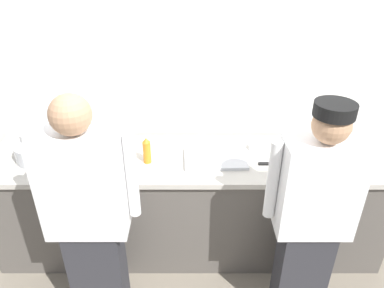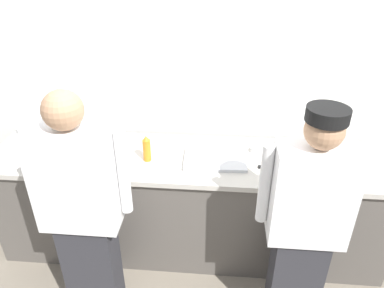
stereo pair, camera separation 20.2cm
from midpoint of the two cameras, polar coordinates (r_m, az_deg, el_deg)
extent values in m
plane|color=slate|center=(3.06, 1.06, -20.52)|extent=(9.00, 9.00, 0.00)
cube|color=white|center=(2.99, 2.48, 10.19)|extent=(4.88, 0.10, 2.71)
cube|color=#56514C|center=(3.03, 1.64, -9.76)|extent=(3.05, 0.66, 0.86)
cube|color=#B7B2A8|center=(2.76, 1.78, -2.51)|extent=(3.11, 0.71, 0.04)
cube|color=#2D2D33|center=(2.65, -13.19, -18.52)|extent=(0.34, 0.20, 0.82)
cube|color=white|center=(2.17, -15.37, -5.46)|extent=(0.48, 0.24, 0.65)
cylinder|color=white|center=(2.29, -21.61, -3.69)|extent=(0.07, 0.07, 0.55)
cylinder|color=white|center=(2.11, -8.14, -4.64)|extent=(0.07, 0.07, 0.55)
sphere|color=tan|center=(1.96, -17.06, 5.10)|extent=(0.22, 0.22, 0.22)
cube|color=#2D2D33|center=(2.67, 18.11, -19.66)|extent=(0.32, 0.20, 0.78)
cube|color=white|center=(2.21, 20.90, -7.66)|extent=(0.45, 0.24, 0.61)
cylinder|color=white|center=(2.16, 14.12, -6.29)|extent=(0.07, 0.07, 0.52)
cylinder|color=white|center=(2.31, 27.05, -6.44)|extent=(0.07, 0.07, 0.52)
sphere|color=tan|center=(2.00, 23.00, 1.95)|extent=(0.21, 0.21, 0.21)
cylinder|color=black|center=(1.97, 23.51, 4.25)|extent=(0.22, 0.22, 0.07)
cylinder|color=white|center=(2.80, -10.88, -1.92)|extent=(0.22, 0.22, 0.01)
cylinder|color=white|center=(2.80, -10.90, -1.71)|extent=(0.22, 0.22, 0.01)
cylinder|color=white|center=(2.79, -10.92, -1.50)|extent=(0.22, 0.22, 0.01)
cylinder|color=white|center=(2.79, -10.94, -1.28)|extent=(0.22, 0.22, 0.01)
cylinder|color=white|center=(2.78, -10.97, -1.07)|extent=(0.22, 0.22, 0.01)
cylinder|color=white|center=(2.77, -10.99, -0.86)|extent=(0.22, 0.22, 0.01)
cylinder|color=white|center=(2.77, -11.01, -0.64)|extent=(0.22, 0.22, 0.01)
cylinder|color=white|center=(2.76, -11.04, -0.43)|extent=(0.22, 0.22, 0.01)
cylinder|color=#B7BABF|center=(2.99, -20.77, -0.06)|extent=(0.32, 0.32, 0.13)
cube|color=#B7BABF|center=(2.71, 5.81, -2.49)|extent=(0.47, 0.32, 0.02)
cylinder|color=orange|center=(2.68, -5.03, -1.03)|extent=(0.06, 0.06, 0.17)
cone|color=orange|center=(2.63, -5.13, 0.91)|extent=(0.05, 0.05, 0.04)
cylinder|color=white|center=(2.87, 12.15, -0.91)|extent=(0.09, 0.09, 0.04)
cylinder|color=orange|center=(2.87, 12.18, -0.68)|extent=(0.07, 0.07, 0.01)
cylinder|color=white|center=(3.02, 24.55, -1.46)|extent=(0.10, 0.10, 0.04)
cylinder|color=gold|center=(3.01, 24.62, -1.19)|extent=(0.09, 0.09, 0.01)
cylinder|color=white|center=(2.74, 19.49, -3.73)|extent=(0.11, 0.11, 0.04)
cylinder|color=orange|center=(2.73, 19.53, -3.52)|extent=(0.09, 0.09, 0.01)
cylinder|color=white|center=(2.78, -17.98, -2.25)|extent=(0.09, 0.09, 0.09)
cube|color=#B7BABF|center=(2.72, 16.31, -3.80)|extent=(0.19, 0.03, 0.01)
cube|color=black|center=(2.69, 13.50, -3.64)|extent=(0.09, 0.03, 0.02)
camera|label=1|loc=(0.10, -87.85, 1.22)|focal=33.67mm
camera|label=2|loc=(0.10, 92.15, -1.22)|focal=33.67mm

